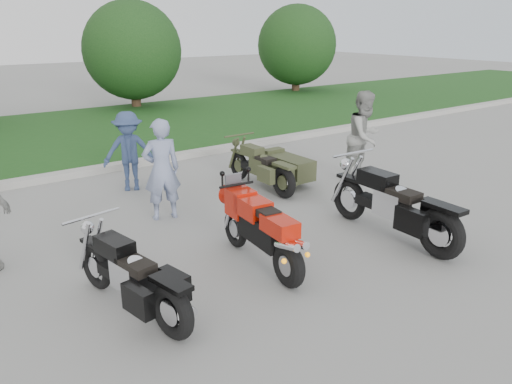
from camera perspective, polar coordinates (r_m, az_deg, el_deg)
ground at (r=6.67m, az=1.65°, el=-9.43°), size 80.00×80.00×0.00m
curb at (r=11.64m, az=-16.80°, el=2.61°), size 60.00×0.30×0.15m
grass_strip at (r=15.52m, az=-22.13°, el=5.92°), size 60.00×8.00×0.14m
tree_mid_right at (r=19.69m, az=-13.95°, el=15.43°), size 3.60×3.60×4.00m
tree_far_right at (r=23.95m, az=4.68°, el=16.39°), size 3.60×3.60×4.00m
sportbike_red at (r=6.66m, az=0.64°, el=-4.21°), size 0.45×1.97×0.94m
cruiser_left at (r=5.82m, az=-13.64°, el=-9.79°), size 0.60×2.12×0.82m
cruiser_right at (r=7.81m, az=15.84°, el=-1.83°), size 0.44×2.54×0.98m
cruiser_sidecar at (r=10.08m, az=2.50°, el=2.79°), size 1.06×2.11×0.81m
person_stripe at (r=8.38m, az=-10.74°, el=2.53°), size 0.70×0.54×1.71m
person_grey at (r=10.56m, az=12.30°, el=6.21°), size 1.01×0.84×1.87m
person_denim at (r=10.04m, az=-14.30°, el=4.51°), size 1.16×0.95×1.56m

